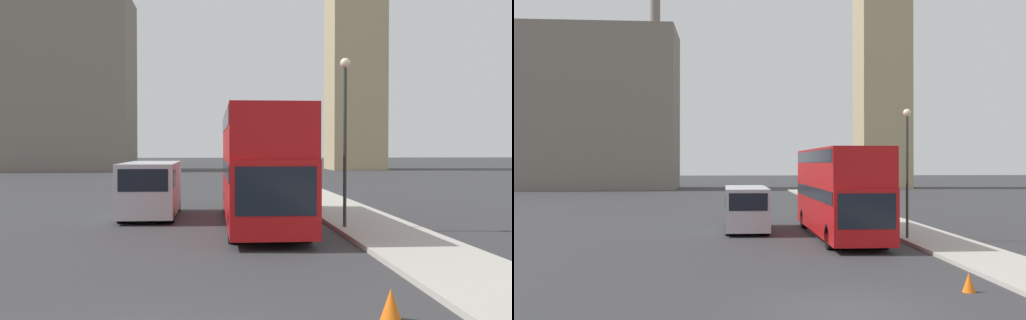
% 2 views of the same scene
% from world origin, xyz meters
% --- Properties ---
extents(building_block_distant, '(32.51, 10.95, 26.87)m').
position_xyz_m(building_block_distant, '(-26.07, 66.50, 11.04)').
color(building_block_distant, slate).
rests_on(building_block_distant, ground_plane).
extents(red_double_decker_bus, '(2.64, 11.14, 4.27)m').
position_xyz_m(red_double_decker_bus, '(2.46, 13.49, 2.39)').
color(red_double_decker_bus, '#B71114').
rests_on(red_double_decker_bus, ground_plane).
extents(white_van, '(2.22, 5.66, 2.31)m').
position_xyz_m(white_van, '(-1.91, 16.30, 1.24)').
color(white_van, '#B2B7BC').
rests_on(white_van, ground_plane).
extents(street_lamp, '(0.36, 0.36, 5.94)m').
position_xyz_m(street_lamp, '(5.33, 11.87, 4.03)').
color(street_lamp, '#2D332D').
rests_on(street_lamp, sidewalk_strip).
extents(traffic_cone, '(0.36, 0.36, 0.55)m').
position_xyz_m(traffic_cone, '(3.74, 1.61, 0.28)').
color(traffic_cone, orange).
rests_on(traffic_cone, ground_plane).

